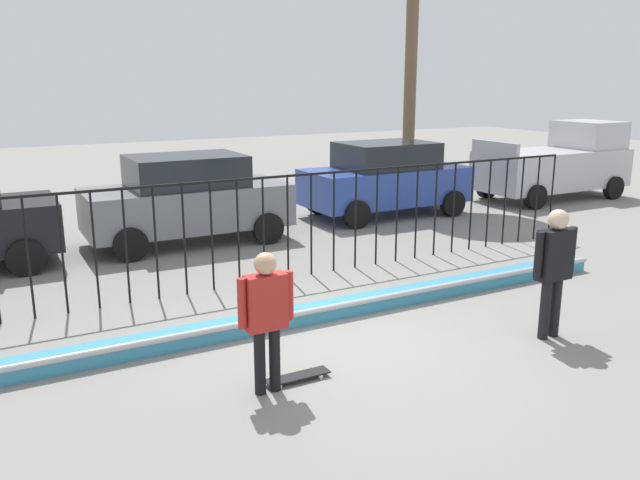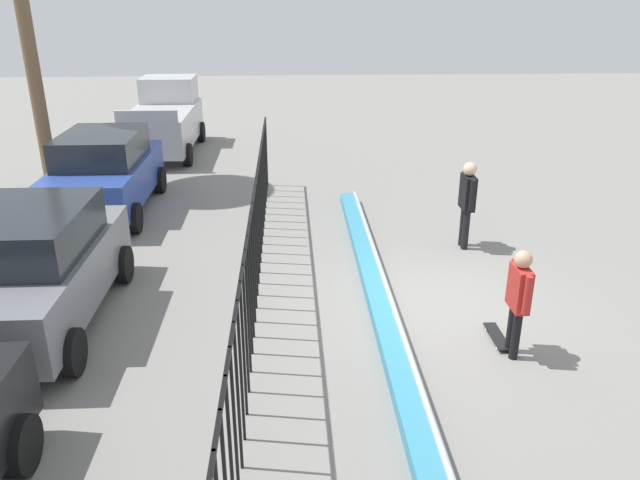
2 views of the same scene
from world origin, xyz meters
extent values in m
plane|color=gray|center=(0.00, 0.00, 0.00)|extent=(60.00, 60.00, 0.00)
cube|color=teal|center=(0.00, 0.89, 0.11)|extent=(11.00, 0.36, 0.22)
cylinder|color=#B2B2B7|center=(0.00, 0.71, 0.22)|extent=(11.00, 0.09, 0.09)
cylinder|color=black|center=(-4.67, 2.93, 0.93)|extent=(0.04, 0.04, 1.86)
cylinder|color=black|center=(-4.20, 2.93, 0.93)|extent=(0.04, 0.04, 1.86)
cylinder|color=black|center=(-3.73, 2.93, 0.93)|extent=(0.04, 0.04, 1.86)
cylinder|color=black|center=(-3.27, 2.93, 0.93)|extent=(0.04, 0.04, 1.86)
cylinder|color=black|center=(-2.80, 2.93, 0.93)|extent=(0.04, 0.04, 1.86)
cylinder|color=black|center=(-2.33, 2.93, 0.93)|extent=(0.04, 0.04, 1.86)
cylinder|color=black|center=(-1.87, 2.93, 0.93)|extent=(0.04, 0.04, 1.86)
cylinder|color=black|center=(-1.40, 2.93, 0.93)|extent=(0.04, 0.04, 1.86)
cylinder|color=black|center=(-0.93, 2.93, 0.93)|extent=(0.04, 0.04, 1.86)
cylinder|color=black|center=(-0.47, 2.93, 0.93)|extent=(0.04, 0.04, 1.86)
cylinder|color=black|center=(0.00, 2.93, 0.93)|extent=(0.04, 0.04, 1.86)
cylinder|color=black|center=(0.47, 2.93, 0.93)|extent=(0.04, 0.04, 1.86)
cylinder|color=black|center=(0.93, 2.93, 0.93)|extent=(0.04, 0.04, 1.86)
cylinder|color=black|center=(1.40, 2.93, 0.93)|extent=(0.04, 0.04, 1.86)
cylinder|color=black|center=(1.87, 2.93, 0.93)|extent=(0.04, 0.04, 1.86)
cylinder|color=black|center=(2.33, 2.93, 0.93)|extent=(0.04, 0.04, 1.86)
cylinder|color=black|center=(2.80, 2.93, 0.93)|extent=(0.04, 0.04, 1.86)
cylinder|color=black|center=(3.27, 2.93, 0.93)|extent=(0.04, 0.04, 1.86)
cylinder|color=black|center=(3.73, 2.93, 0.93)|extent=(0.04, 0.04, 1.86)
cylinder|color=black|center=(4.20, 2.93, 0.93)|extent=(0.04, 0.04, 1.86)
cylinder|color=black|center=(4.67, 2.93, 0.93)|extent=(0.04, 0.04, 1.86)
cylinder|color=black|center=(5.13, 2.93, 0.93)|extent=(0.04, 0.04, 1.86)
cylinder|color=black|center=(5.60, 2.93, 0.93)|extent=(0.04, 0.04, 1.86)
cylinder|color=black|center=(6.07, 2.93, 0.93)|extent=(0.04, 0.04, 1.86)
cylinder|color=black|center=(6.53, 2.93, 0.93)|extent=(0.04, 0.04, 1.86)
cylinder|color=black|center=(7.00, 2.93, 0.93)|extent=(0.04, 0.04, 1.86)
cube|color=black|center=(0.00, 2.93, 1.84)|extent=(14.00, 0.04, 0.04)
cylinder|color=black|center=(-1.70, -0.85, 0.38)|extent=(0.13, 0.13, 0.77)
cylinder|color=black|center=(-1.52, -0.85, 0.38)|extent=(0.13, 0.13, 0.77)
cube|color=#B22823|center=(-1.61, -0.85, 1.08)|extent=(0.47, 0.20, 0.63)
sphere|color=tan|center=(-1.61, -0.85, 1.52)|extent=(0.25, 0.25, 0.25)
cylinder|color=#B22823|center=(-1.90, -0.85, 1.12)|extent=(0.10, 0.10, 0.57)
cylinder|color=#B22823|center=(-1.33, -0.85, 1.12)|extent=(0.10, 0.10, 0.57)
cube|color=black|center=(-1.20, -0.78, 0.06)|extent=(0.80, 0.20, 0.02)
cylinder|color=silver|center=(-0.93, -0.70, 0.03)|extent=(0.05, 0.03, 0.05)
cylinder|color=silver|center=(-0.93, -0.85, 0.03)|extent=(0.05, 0.03, 0.05)
cylinder|color=silver|center=(-1.47, -0.70, 0.03)|extent=(0.05, 0.03, 0.05)
cylinder|color=silver|center=(-1.47, -0.85, 0.03)|extent=(0.05, 0.03, 0.05)
cylinder|color=black|center=(2.35, -1.23, 0.42)|extent=(0.14, 0.14, 0.84)
cylinder|color=black|center=(2.55, -1.23, 0.42)|extent=(0.14, 0.14, 0.84)
cube|color=black|center=(2.45, -1.23, 1.18)|extent=(0.51, 0.22, 0.69)
sphere|color=beige|center=(2.45, -1.23, 1.67)|extent=(0.27, 0.27, 0.27)
cylinder|color=black|center=(2.14, -1.23, 1.22)|extent=(0.11, 0.11, 0.62)
cylinder|color=black|center=(2.76, -1.23, 1.22)|extent=(0.11, 0.11, 0.62)
cylinder|color=black|center=(-3.64, 5.33, 0.34)|extent=(0.68, 0.22, 0.68)
cube|color=slate|center=(-0.31, 6.32, 0.79)|extent=(4.30, 1.90, 0.90)
cube|color=#1E2328|center=(-0.31, 6.32, 1.57)|extent=(2.37, 1.71, 0.66)
cylinder|color=black|center=(1.15, 7.27, 0.34)|extent=(0.68, 0.22, 0.68)
cylinder|color=black|center=(1.15, 5.37, 0.34)|extent=(0.68, 0.22, 0.68)
cylinder|color=black|center=(-1.77, 5.37, 0.34)|extent=(0.68, 0.22, 0.68)
cube|color=#2D479E|center=(5.07, 6.67, 0.79)|extent=(4.30, 1.90, 0.90)
cube|color=#1E2328|center=(5.07, 6.67, 1.57)|extent=(2.37, 1.71, 0.66)
cylinder|color=black|center=(6.54, 7.62, 0.34)|extent=(0.68, 0.22, 0.68)
cylinder|color=black|center=(6.54, 5.72, 0.34)|extent=(0.68, 0.22, 0.68)
cylinder|color=black|center=(3.61, 7.62, 0.34)|extent=(0.68, 0.22, 0.68)
cylinder|color=black|center=(3.61, 5.72, 0.34)|extent=(0.68, 0.22, 0.68)
cube|color=#B7B7BC|center=(10.75, 6.33, 0.89)|extent=(4.70, 1.90, 1.10)
cube|color=#B7B7BC|center=(12.20, 6.33, 1.84)|extent=(1.50, 1.75, 0.80)
cube|color=#B7B7BC|center=(8.46, 6.33, 1.62)|extent=(0.12, 1.75, 0.36)
cylinder|color=black|center=(12.35, 7.28, 0.34)|extent=(0.68, 0.22, 0.68)
cylinder|color=black|center=(12.35, 5.38, 0.34)|extent=(0.68, 0.22, 0.68)
cylinder|color=black|center=(9.15, 7.28, 0.34)|extent=(0.68, 0.22, 0.68)
cylinder|color=black|center=(9.15, 5.38, 0.34)|extent=(0.68, 0.22, 0.68)
cylinder|color=brown|center=(7.31, 8.79, 3.63)|extent=(0.36, 0.36, 7.26)
camera|label=1|loc=(-4.28, -7.02, 3.47)|focal=36.03mm
camera|label=2|loc=(-9.22, 2.34, 4.97)|focal=34.76mm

